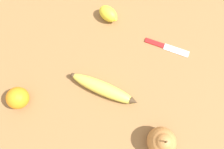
% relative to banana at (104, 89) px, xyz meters
% --- Properties ---
extents(ground_plane, '(3.00, 3.00, 0.00)m').
position_rel_banana_xyz_m(ground_plane, '(-0.00, -0.06, -0.02)').
color(ground_plane, olive).
extents(banana, '(0.23, 0.10, 0.04)m').
position_rel_banana_xyz_m(banana, '(0.00, 0.00, 0.00)').
color(banana, '#DBCC4C').
rests_on(banana, ground_plane).
extents(orange, '(0.07, 0.07, 0.07)m').
position_rel_banana_xyz_m(orange, '(0.25, 0.07, 0.01)').
color(orange, orange).
rests_on(orange, ground_plane).
extents(pear, '(0.08, 0.08, 0.10)m').
position_rel_banana_xyz_m(pear, '(-0.18, 0.13, 0.03)').
color(pear, '#B2753D').
rests_on(pear, ground_plane).
extents(lemon, '(0.08, 0.08, 0.05)m').
position_rel_banana_xyz_m(lemon, '(0.02, -0.26, 0.00)').
color(lemon, yellow).
rests_on(lemon, ground_plane).
extents(paring_knife, '(0.15, 0.05, 0.01)m').
position_rel_banana_xyz_m(paring_knife, '(-0.18, -0.18, -0.02)').
color(paring_knife, silver).
rests_on(paring_knife, ground_plane).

